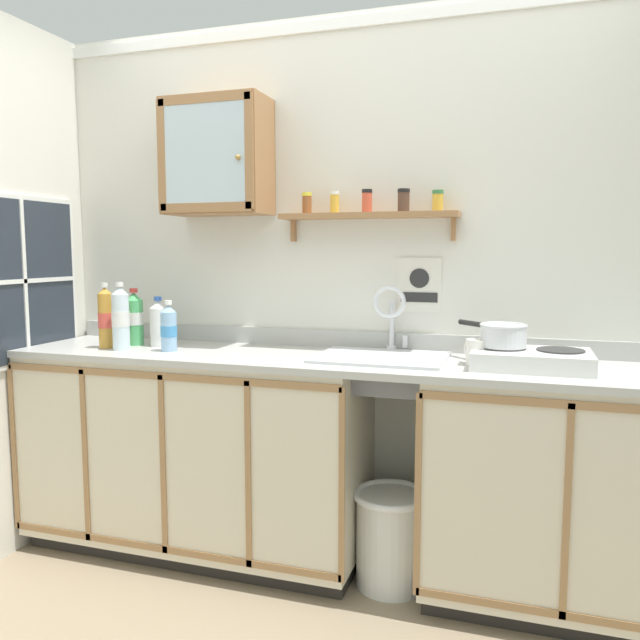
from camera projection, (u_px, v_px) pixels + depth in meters
name	position (u px, v px, depth m)	size (l,w,h in m)	color
floor	(311.00, 606.00, 2.51)	(5.95, 5.95, 0.00)	gray
back_wall	(351.00, 287.00, 2.94)	(3.55, 0.07, 2.47)	silver
lower_cabinet_run	(196.00, 453.00, 2.94)	(1.60, 0.57, 0.93)	black
lower_cabinet_run_right	(562.00, 493.00, 2.45)	(1.06, 0.57, 0.93)	black
countertop	(332.00, 360.00, 2.68)	(2.91, 0.59, 0.03)	#B2B2AD
backsplash	(349.00, 339.00, 2.93)	(2.91, 0.02, 0.08)	#B2B2AD
sink	(382.00, 364.00, 2.66)	(0.54, 0.46, 0.42)	silver
hot_plate_stove	(531.00, 359.00, 2.42)	(0.44, 0.31, 0.08)	silver
saucepan	(502.00, 334.00, 2.47)	(0.28, 0.29, 0.09)	silver
bottle_soda_green_0	(134.00, 318.00, 3.02)	(0.09, 0.09, 0.27)	#4CB266
bottle_opaque_white_1	(159.00, 324.00, 2.98)	(0.08, 0.08, 0.24)	white
bottle_water_clear_2	(121.00, 318.00, 2.86)	(0.08, 0.08, 0.31)	silver
bottle_water_blue_3	(169.00, 328.00, 2.83)	(0.07, 0.07, 0.23)	#8CB7E0
bottle_juice_amber_4	(106.00, 318.00, 2.92)	(0.07, 0.07, 0.30)	gold
mug	(477.00, 352.00, 2.48)	(0.11, 0.11, 0.10)	white
wall_cabinet	(217.00, 157.00, 2.92)	(0.48, 0.27, 0.53)	#996B42
spice_shelf	(369.00, 212.00, 2.78)	(0.80, 0.14, 0.23)	#996B42
warning_sign	(419.00, 285.00, 2.81)	(0.19, 0.01, 0.24)	silver
window	(22.00, 281.00, 2.94)	(0.03, 0.71, 0.80)	#262D38
trash_bin	(391.00, 536.00, 2.65)	(0.33, 0.33, 0.41)	silver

